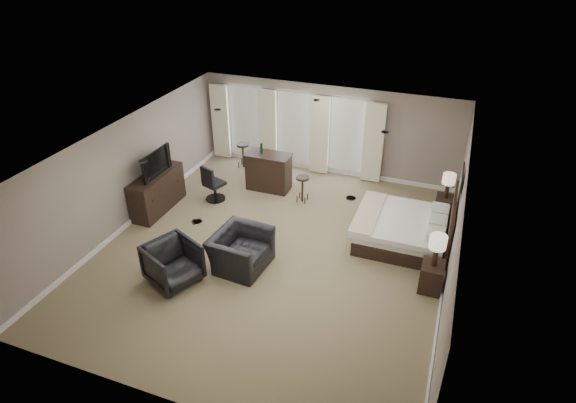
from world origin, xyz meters
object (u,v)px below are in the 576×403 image
(armchair_near, at_px, (240,245))
(dresser, at_px, (157,192))
(nightstand_far, at_px, (444,207))
(bed, at_px, (400,217))
(lamp_far, at_px, (448,186))
(bar_stool_left, at_px, (243,155))
(nightstand_near, at_px, (431,277))
(lamp_near, at_px, (436,251))
(armchair_far, at_px, (173,262))
(bar_counter, at_px, (269,171))
(desk_chair, at_px, (214,183))
(bar_stool_right, at_px, (302,189))
(tv, at_px, (154,172))

(armchair_near, bearing_deg, dresser, 69.79)
(nightstand_far, bearing_deg, bed, -121.54)
(lamp_far, distance_m, bar_stool_left, 5.99)
(armchair_near, bearing_deg, nightstand_near, -75.78)
(bar_stool_left, bearing_deg, armchair_near, -65.66)
(lamp_near, relative_size, armchair_far, 0.70)
(lamp_near, height_order, bar_counter, lamp_near)
(bed, xyz_separation_m, armchair_far, (-4.10, -3.05, -0.16))
(lamp_near, xyz_separation_m, armchair_near, (-3.92, -0.64, -0.40))
(lamp_far, height_order, armchair_near, lamp_far)
(nightstand_far, bearing_deg, armchair_near, -137.88)
(lamp_far, relative_size, desk_chair, 0.63)
(bar_counter, bearing_deg, armchair_far, -94.17)
(lamp_far, xyz_separation_m, bar_stool_right, (-3.57, -0.48, -0.53))
(bar_counter, xyz_separation_m, bar_stool_right, (1.10, -0.34, -0.16))
(armchair_near, relative_size, bar_counter, 1.02)
(armchair_far, distance_m, bar_stool_right, 4.26)
(dresser, xyz_separation_m, armchair_near, (3.00, -1.41, 0.04))
(nightstand_near, height_order, lamp_near, lamp_near)
(nightstand_far, relative_size, lamp_near, 0.83)
(nightstand_far, relative_size, desk_chair, 0.56)
(bed, xyz_separation_m, bar_counter, (-3.78, 1.31, -0.13))
(bed, distance_m, lamp_near, 1.73)
(lamp_near, relative_size, dresser, 0.40)
(desk_chair, bearing_deg, tv, 59.47)
(armchair_far, bearing_deg, bar_stool_right, 5.10)
(lamp_near, xyz_separation_m, tv, (-6.92, 0.76, 0.14))
(armchair_far, height_order, bar_stool_left, armchair_far)
(armchair_near, relative_size, armchair_far, 1.26)
(bed, relative_size, bar_stool_left, 2.73)
(dresser, distance_m, tv, 0.58)
(dresser, height_order, bar_stool_left, dresser)
(lamp_near, distance_m, dresser, 6.98)
(bar_stool_right, bearing_deg, lamp_far, 7.62)
(bar_counter, height_order, desk_chair, bar_counter)
(desk_chair, bearing_deg, bed, -162.95)
(tv, xyz_separation_m, bar_counter, (2.25, 2.00, -0.55))
(nightstand_near, bearing_deg, lamp_far, 90.00)
(lamp_near, distance_m, tv, 6.96)
(nightstand_far, height_order, lamp_far, lamp_far)
(bed, height_order, nightstand_near, bed)
(bed, distance_m, nightstand_near, 1.74)
(lamp_far, distance_m, dresser, 7.25)
(lamp_near, bearing_deg, lamp_far, 90.00)
(nightstand_near, relative_size, dresser, 0.35)
(nightstand_near, relative_size, bar_counter, 0.49)
(bed, distance_m, bar_stool_left, 5.53)
(dresser, bearing_deg, lamp_near, -6.29)
(nightstand_far, bearing_deg, dresser, -162.84)
(nightstand_near, distance_m, lamp_far, 2.96)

